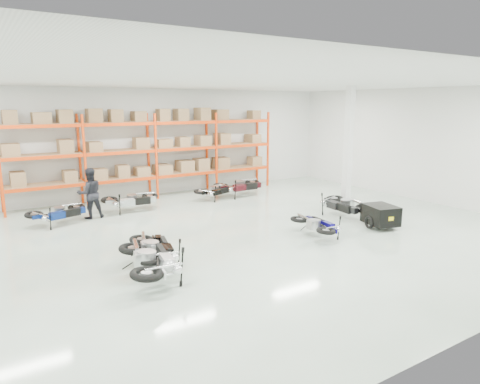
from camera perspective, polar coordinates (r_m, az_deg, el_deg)
room at (r=12.36m, az=-1.05°, el=4.16°), size 18.00×18.00×18.00m
pallet_rack at (r=18.16m, az=-11.68°, el=6.33°), size 11.28×0.98×3.62m
structural_column at (r=16.01m, az=14.22°, el=5.51°), size 0.25×0.25×4.50m
moto_blue_centre at (r=12.76m, az=10.30°, el=-3.87°), size 0.97×1.68×1.04m
moto_silver_left at (r=9.71m, az=-11.85°, el=-8.13°), size 1.31×2.15×1.30m
moto_black_far_left at (r=10.55m, az=-11.38°, el=-6.84°), size 1.30×1.98×1.18m
moto_touring_right at (r=15.23m, az=13.66°, el=-1.17°), size 1.10×1.94×1.20m
trailer at (r=14.23m, az=18.22°, el=-2.93°), size 1.04×1.79×0.72m
moto_back_a at (r=15.08m, az=-23.06°, el=-2.13°), size 1.83×1.22×1.09m
moto_back_b at (r=16.11m, az=-14.32°, el=-0.60°), size 1.88×1.10×1.15m
moto_back_c at (r=17.61m, az=-3.35°, el=0.56°), size 1.73×1.20×1.02m
moto_back_d at (r=18.19m, az=-0.04°, el=1.25°), size 1.92×0.98×1.23m
person_back at (r=15.47m, az=-19.37°, el=-0.17°), size 0.86×0.68×1.74m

